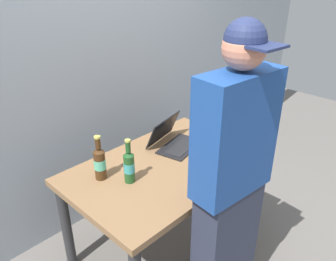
{
  "coord_description": "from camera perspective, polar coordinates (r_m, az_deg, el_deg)",
  "views": [
    {
      "loc": [
        -1.4,
        -1.38,
        1.98
      ],
      "look_at": [
        0.02,
        0.0,
        0.99
      ],
      "focal_mm": 36.41,
      "sensor_mm": 36.0,
      "label": 1
    }
  ],
  "objects": [
    {
      "name": "ground_plane",
      "position": [
        2.79,
        -0.31,
        -18.56
      ],
      "size": [
        8.0,
        8.0,
        0.0
      ],
      "primitive_type": "plane",
      "color": "slate",
      "rests_on": "ground"
    },
    {
      "name": "beer_bottle_green",
      "position": [
        2.11,
        -6.53,
        -5.87
      ],
      "size": [
        0.07,
        0.07,
        0.29
      ],
      "color": "#1E5123",
      "rests_on": "desk"
    },
    {
      "name": "coffee_mug",
      "position": [
        2.29,
        6.05,
        -4.81
      ],
      "size": [
        0.12,
        0.09,
        0.1
      ],
      "color": "#19598C",
      "rests_on": "desk"
    },
    {
      "name": "person_figure",
      "position": [
        1.87,
        10.43,
        -8.91
      ],
      "size": [
        0.47,
        0.3,
        1.76
      ],
      "color": "#2D3347",
      "rests_on": "ground"
    },
    {
      "name": "beer_bottle_dark",
      "position": [
        2.17,
        -11.35,
        -5.22
      ],
      "size": [
        0.07,
        0.07,
        0.3
      ],
      "color": "#472B14",
      "rests_on": "desk"
    },
    {
      "name": "desk",
      "position": [
        2.38,
        -0.35,
        -7.69
      ],
      "size": [
        1.33,
        0.85,
        0.74
      ],
      "color": "olive",
      "rests_on": "ground"
    },
    {
      "name": "laptop",
      "position": [
        2.53,
        0.94,
        -1.53
      ],
      "size": [
        0.41,
        0.37,
        0.21
      ],
      "color": "black",
      "rests_on": "desk"
    },
    {
      "name": "back_wall",
      "position": [
        2.65,
        -12.57,
        11.21
      ],
      "size": [
        6.0,
        0.1,
        2.6
      ],
      "primitive_type": "cube",
      "color": "#99A3AD",
      "rests_on": "ground"
    }
  ]
}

